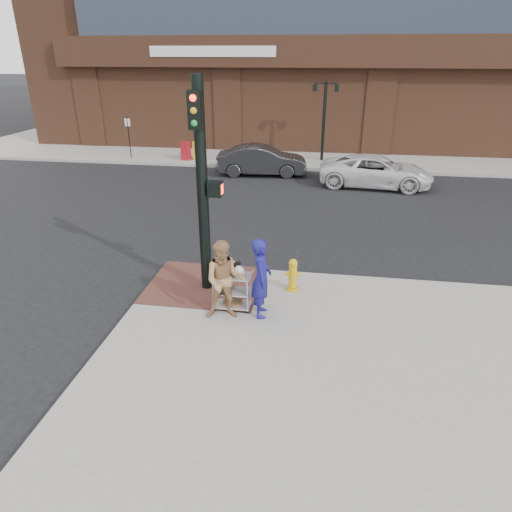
% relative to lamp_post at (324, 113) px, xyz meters
% --- Properties ---
extents(ground, '(220.00, 220.00, 0.00)m').
position_rel_lamp_post_xyz_m(ground, '(-2.00, -16.00, -2.62)').
color(ground, black).
rests_on(ground, ground).
extents(sidewalk_far, '(65.00, 36.00, 0.15)m').
position_rel_lamp_post_xyz_m(sidewalk_far, '(10.50, 16.00, -2.54)').
color(sidewalk_far, gray).
rests_on(sidewalk_far, ground).
extents(brick_curb_ramp, '(2.80, 2.40, 0.01)m').
position_rel_lamp_post_xyz_m(brick_curb_ramp, '(-2.60, -15.10, -2.46)').
color(brick_curb_ramp, '#522926').
rests_on(brick_curb_ramp, sidewalk_near).
extents(lamp_post, '(1.32, 0.22, 4.00)m').
position_rel_lamp_post_xyz_m(lamp_post, '(0.00, 0.00, 0.00)').
color(lamp_post, black).
rests_on(lamp_post, sidewalk_far).
extents(parking_sign, '(0.05, 0.05, 2.20)m').
position_rel_lamp_post_xyz_m(parking_sign, '(-10.50, -1.00, -1.37)').
color(parking_sign, black).
rests_on(parking_sign, sidewalk_far).
extents(traffic_signal_pole, '(0.61, 0.51, 5.00)m').
position_rel_lamp_post_xyz_m(traffic_signal_pole, '(-2.48, -15.23, 0.21)').
color(traffic_signal_pole, black).
rests_on(traffic_signal_pole, sidewalk_near).
extents(woman_blue, '(0.52, 0.72, 1.83)m').
position_rel_lamp_post_xyz_m(woman_blue, '(-0.97, -16.28, -1.55)').
color(woman_blue, navy).
rests_on(woman_blue, sidewalk_near).
extents(pedestrian_tan, '(1.00, 0.85, 1.81)m').
position_rel_lamp_post_xyz_m(pedestrian_tan, '(-1.74, -16.50, -1.56)').
color(pedestrian_tan, '#AD7E51').
rests_on(pedestrian_tan, sidewalk_near).
extents(sedan_dark, '(4.44, 1.89, 1.42)m').
position_rel_lamp_post_xyz_m(sedan_dark, '(-2.85, -3.14, -1.91)').
color(sedan_dark, black).
rests_on(sedan_dark, ground).
extents(minivan_white, '(5.13, 2.73, 1.37)m').
position_rel_lamp_post_xyz_m(minivan_white, '(2.48, -4.41, -1.93)').
color(minivan_white, silver).
rests_on(minivan_white, ground).
extents(utility_cart, '(0.84, 0.48, 1.15)m').
position_rel_lamp_post_xyz_m(utility_cart, '(-1.66, -16.13, -1.95)').
color(utility_cart, '#A5A4AA').
rests_on(utility_cart, sidewalk_near).
extents(fire_hydrant, '(0.40, 0.28, 0.84)m').
position_rel_lamp_post_xyz_m(fire_hydrant, '(-0.37, -15.04, -2.04)').
color(fire_hydrant, gold).
rests_on(fire_hydrant, sidewalk_near).
extents(newsbox_red, '(0.50, 0.48, 0.98)m').
position_rel_lamp_post_xyz_m(newsbox_red, '(-7.29, -1.13, -1.98)').
color(newsbox_red, maroon).
rests_on(newsbox_red, sidewalk_far).
extents(newsbox_yellow, '(0.45, 0.41, 0.97)m').
position_rel_lamp_post_xyz_m(newsbox_yellow, '(-6.70, -0.91, -1.98)').
color(newsbox_yellow, '#FFAE1C').
rests_on(newsbox_yellow, sidewalk_far).
extents(newsbox_blue, '(0.53, 0.49, 1.07)m').
position_rel_lamp_post_xyz_m(newsbox_blue, '(-6.71, -0.50, -1.93)').
color(newsbox_blue, '#1837A1').
rests_on(newsbox_blue, sidewalk_far).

